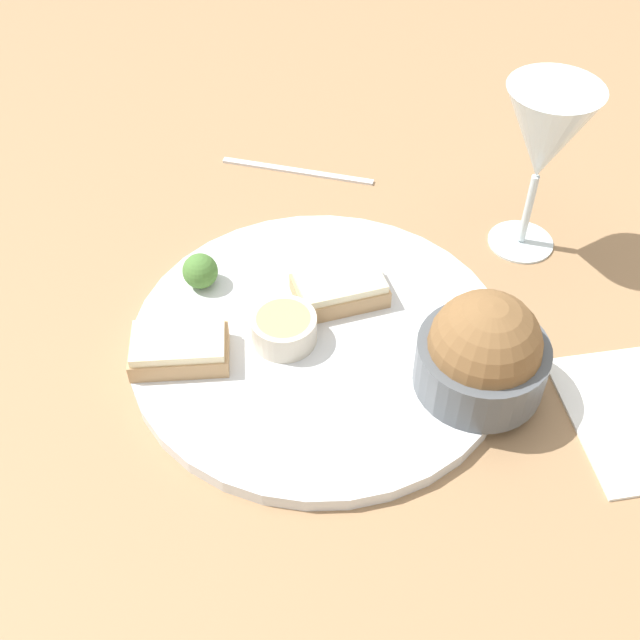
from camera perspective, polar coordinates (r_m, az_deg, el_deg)
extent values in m
plane|color=#93704C|center=(0.73, 0.00, -1.84)|extent=(4.00, 4.00, 0.00)
cylinder|color=silver|center=(0.72, 0.00, -1.47)|extent=(0.34, 0.34, 0.01)
cylinder|color=#4C5156|center=(0.68, 11.34, -3.11)|extent=(0.11, 0.11, 0.05)
sphere|color=brown|center=(0.66, 11.62, -1.82)|extent=(0.09, 0.09, 0.09)
cylinder|color=beige|center=(0.71, -2.59, -0.62)|extent=(0.06, 0.06, 0.03)
cylinder|color=tan|center=(0.70, -2.61, -0.08)|extent=(0.05, 0.05, 0.01)
cube|color=tan|center=(0.75, 1.40, 2.10)|extent=(0.08, 0.06, 0.02)
cube|color=beige|center=(0.74, 1.42, 2.82)|extent=(0.08, 0.05, 0.01)
cube|color=tan|center=(0.70, -9.94, -2.21)|extent=(0.09, 0.07, 0.02)
cube|color=beige|center=(0.70, -10.08, -1.50)|extent=(0.09, 0.07, 0.01)
cylinder|color=silver|center=(0.86, 14.07, 5.48)|extent=(0.07, 0.07, 0.01)
cylinder|color=silver|center=(0.83, 14.59, 7.66)|extent=(0.01, 0.01, 0.08)
cone|color=silver|center=(0.78, 15.77, 12.60)|extent=(0.09, 0.09, 0.09)
sphere|color=#477533|center=(0.76, -8.52, 3.47)|extent=(0.03, 0.03, 0.03)
cube|color=white|center=(0.73, 21.73, -6.32)|extent=(0.14, 0.16, 0.01)
cube|color=silver|center=(0.93, -1.63, 10.62)|extent=(0.15, 0.10, 0.01)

